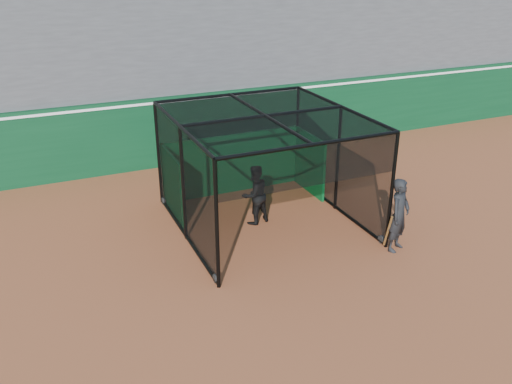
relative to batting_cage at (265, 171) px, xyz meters
name	(u,v)px	position (x,y,z in m)	size (l,w,h in m)	color
ground	(286,278)	(-0.75, -2.86, -1.56)	(120.00, 120.00, 0.00)	brown
outfield_wall	(180,128)	(-0.75, 5.64, -0.27)	(50.00, 0.50, 2.50)	#0A391D
grandstand	(148,24)	(-0.75, 9.41, 2.92)	(50.00, 7.85, 8.95)	#4C4C4F
batting_cage	(265,171)	(0.00, 0.00, 0.00)	(4.73, 5.17, 3.13)	black
batter	(255,195)	(-0.26, 0.10, -0.70)	(0.84, 0.65, 1.72)	black
on_deck_player	(399,215)	(2.47, -2.75, -0.58)	(0.85, 0.75, 1.95)	black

